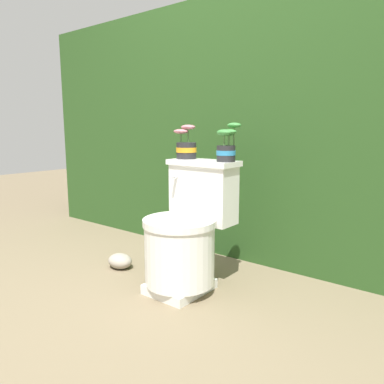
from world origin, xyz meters
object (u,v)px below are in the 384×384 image
at_px(toilet, 187,235).
at_px(potted_plant_left, 186,147).
at_px(potted_plant_midleft, 227,146).
at_px(garden_stone, 120,261).

xyz_separation_m(toilet, potted_plant_left, (-0.14, 0.17, 0.48)).
bearing_deg(potted_plant_midleft, garden_stone, -164.17).
height_order(potted_plant_midleft, garden_stone, potted_plant_midleft).
xyz_separation_m(toilet, potted_plant_midleft, (0.15, 0.16, 0.49)).
xyz_separation_m(toilet, garden_stone, (-0.53, -0.04, -0.26)).
height_order(toilet, potted_plant_midleft, potted_plant_midleft).
relative_size(toilet, potted_plant_left, 3.58).
xyz_separation_m(potted_plant_midleft, garden_stone, (-0.68, -0.19, -0.75)).
bearing_deg(potted_plant_left, potted_plant_midleft, -2.28).
distance_m(toilet, potted_plant_left, 0.53).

